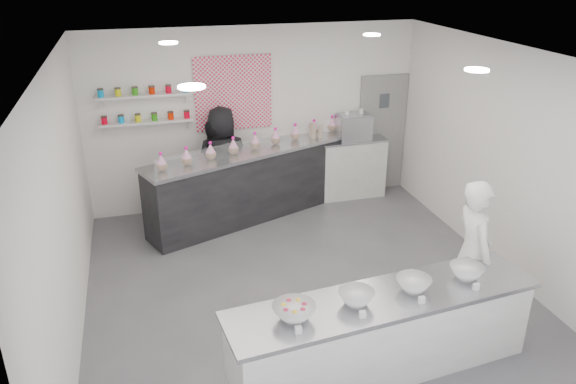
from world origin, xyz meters
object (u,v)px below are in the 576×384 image
object	(u,v)px
prep_counter	(382,334)
espresso_machine	(353,127)
back_bar	(256,183)
staff_right	(223,162)
woman_prep	(472,253)
staff_left	(214,169)
espresso_ledge	(345,168)

from	to	relation	value
prep_counter	espresso_machine	size ratio (longest dim) A/B	5.85
back_bar	staff_right	size ratio (longest dim) A/B	2.06
prep_counter	woman_prep	xyz separation A→B (m)	(1.35, 0.57, 0.44)
back_bar	espresso_machine	xyz separation A→B (m)	(1.81, 0.36, 0.69)
staff_left	staff_right	world-z (taller)	staff_right
staff_right	back_bar	bearing A→B (deg)	152.12
prep_counter	espresso_ledge	size ratio (longest dim) A/B	2.30
espresso_machine	staff_right	bearing A→B (deg)	-177.30
prep_counter	back_bar	bearing A→B (deg)	90.47
woman_prep	staff_left	xyz separation A→B (m)	(-2.43, 3.68, -0.08)
back_bar	staff_left	distance (m)	0.73
espresso_ledge	espresso_machine	xyz separation A→B (m)	(0.13, 0.00, 0.74)
prep_counter	staff_left	world-z (taller)	staff_left
prep_counter	staff_left	bearing A→B (deg)	98.53
espresso_machine	staff_right	world-z (taller)	staff_right
espresso_ledge	woman_prep	distance (m)	3.81
espresso_ledge	staff_right	world-z (taller)	staff_right
espresso_ledge	espresso_machine	distance (m)	0.75
staff_left	staff_right	xyz separation A→B (m)	(0.16, 0.00, 0.10)
espresso_machine	woman_prep	world-z (taller)	woman_prep
back_bar	staff_left	size ratio (longest dim) A/B	2.33
espresso_ledge	woman_prep	xyz separation A→B (m)	(0.10, -3.79, 0.36)
back_bar	staff_right	bearing A→B (deg)	131.43
back_bar	woman_prep	xyz separation A→B (m)	(1.78, -3.43, 0.31)
espresso_machine	staff_left	xyz separation A→B (m)	(-2.45, -0.11, -0.47)
back_bar	espresso_ledge	bearing A→B (deg)	-9.20
prep_counter	staff_right	size ratio (longest dim) A/B	1.80
prep_counter	espresso_ledge	distance (m)	4.53
espresso_ledge	espresso_machine	size ratio (longest dim) A/B	2.54
back_bar	staff_right	xyz separation A→B (m)	(-0.48, 0.25, 0.33)
espresso_ledge	prep_counter	bearing A→B (deg)	-105.93
espresso_machine	espresso_ledge	bearing A→B (deg)	180.00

